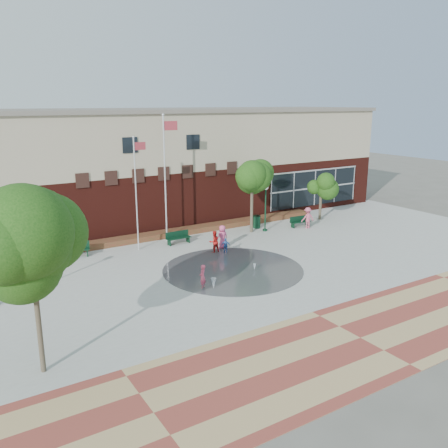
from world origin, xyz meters
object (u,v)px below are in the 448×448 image
flagpole_right (166,172)px  trash_can (257,222)px  flagpole_left (136,188)px  child_splash (203,277)px  bench_left (74,252)px  tree_big_left (30,239)px

flagpole_right → trash_can: 8.80m
flagpole_left → child_splash: 9.00m
bench_left → flagpole_left: bearing=5.8°
flagpole_left → flagpole_right: size_ratio=0.85×
bench_left → child_splash: (4.46, -9.00, 0.34)m
bench_left → trash_can: (14.23, -0.35, 0.21)m
flagpole_left → trash_can: (10.08, 0.40, -3.73)m
flagpole_left → flagpole_right: (2.53, 0.86, 0.77)m
trash_can → child_splash: 13.05m
trash_can → flagpole_right: bearing=176.5°
flagpole_left → tree_big_left: size_ratio=1.06×
flagpole_right → bench_left: size_ratio=4.44×
trash_can → child_splash: child_splash is taller
flagpole_left → trash_can: flagpole_left is taller
flagpole_left → flagpole_right: 2.78m
tree_big_left → child_splash: bearing=23.8°
flagpole_left → trash_can: bearing=-0.2°
flagpole_left → bench_left: bearing=167.4°
trash_can → bench_left: bearing=178.6°
flagpole_right → child_splash: bearing=-99.4°
flagpole_left → child_splash: (0.30, -8.25, -3.59)m
flagpole_left → tree_big_left: bearing=-127.9°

